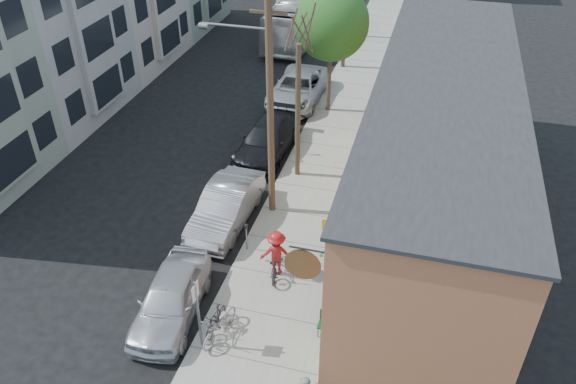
% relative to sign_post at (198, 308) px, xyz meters
% --- Properties ---
extents(ground, '(120.00, 120.00, 0.00)m').
position_rel_sign_post_xyz_m(ground, '(-2.35, 3.81, -1.83)').
color(ground, black).
extents(sidewalk, '(4.50, 58.00, 0.15)m').
position_rel_sign_post_xyz_m(sidewalk, '(1.90, 14.81, -1.76)').
color(sidewalk, gray).
rests_on(sidewalk, ground).
extents(cafe_building, '(6.60, 20.20, 6.61)m').
position_rel_sign_post_xyz_m(cafe_building, '(6.64, 8.81, 1.47)').
color(cafe_building, '#B36842').
rests_on(cafe_building, ground).
extents(apartment_row, '(6.30, 32.00, 9.00)m').
position_rel_sign_post_xyz_m(apartment_row, '(-14.20, 17.81, 2.67)').
color(apartment_row, gray).
rests_on(apartment_row, ground).
extents(sign_post, '(0.07, 0.45, 2.80)m').
position_rel_sign_post_xyz_m(sign_post, '(0.00, 0.00, 0.00)').
color(sign_post, slate).
rests_on(sign_post, sidewalk).
extents(parking_meter_near, '(0.14, 0.14, 1.24)m').
position_rel_sign_post_xyz_m(parking_meter_near, '(-0.10, 4.93, -0.85)').
color(parking_meter_near, slate).
rests_on(parking_meter_near, sidewalk).
extents(parking_meter_far, '(0.14, 0.14, 1.24)m').
position_rel_sign_post_xyz_m(parking_meter_far, '(-0.10, 12.59, -0.85)').
color(parking_meter_far, slate).
rests_on(parking_meter_far, sidewalk).
extents(utility_pole_near, '(3.57, 0.28, 10.00)m').
position_rel_sign_post_xyz_m(utility_pole_near, '(0.04, 7.78, 3.58)').
color(utility_pole_near, '#503A28').
rests_on(utility_pole_near, sidewalk).
extents(tree_bare, '(0.24, 0.24, 6.43)m').
position_rel_sign_post_xyz_m(tree_bare, '(0.45, 10.80, 1.53)').
color(tree_bare, '#44392C').
rests_on(tree_bare, sidewalk).
extents(tree_leafy_mid, '(4.01, 4.01, 7.06)m').
position_rel_sign_post_xyz_m(tree_leafy_mid, '(0.45, 17.88, 3.36)').
color(tree_leafy_mid, '#44392C').
rests_on(tree_leafy_mid, sidewalk).
extents(patio_chair_a, '(0.53, 0.53, 0.88)m').
position_rel_sign_post_xyz_m(patio_chair_a, '(3.83, 2.18, -1.24)').
color(patio_chair_a, '#124218').
rests_on(patio_chair_a, sidewalk).
extents(patio_chair_b, '(0.51, 0.51, 0.88)m').
position_rel_sign_post_xyz_m(patio_chair_b, '(3.80, 1.50, -1.24)').
color(patio_chair_b, '#124218').
rests_on(patio_chair_b, sidewalk).
extents(patron_green, '(0.86, 1.03, 1.93)m').
position_rel_sign_post_xyz_m(patron_green, '(3.34, 4.24, -0.72)').
color(patron_green, '#29684B').
rests_on(patron_green, sidewalk).
extents(cyclist, '(1.37, 1.00, 1.90)m').
position_rel_sign_post_xyz_m(cyclist, '(1.41, 3.95, -0.73)').
color(cyclist, maroon).
rests_on(cyclist, sidewalk).
extents(cyclist_bike, '(0.97, 2.04, 1.03)m').
position_rel_sign_post_xyz_m(cyclist_bike, '(1.41, 3.95, -1.17)').
color(cyclist_bike, black).
rests_on(cyclist_bike, sidewalk).
extents(parked_bike_a, '(0.55, 1.55, 0.91)m').
position_rel_sign_post_xyz_m(parked_bike_a, '(0.22, 0.72, -1.23)').
color(parked_bike_a, black).
rests_on(parked_bike_a, sidewalk).
extents(parked_bike_b, '(1.06, 2.03, 1.02)m').
position_rel_sign_post_xyz_m(parked_bike_b, '(0.46, 0.52, -1.17)').
color(parked_bike_b, gray).
rests_on(parked_bike_b, sidewalk).
extents(car_0, '(2.36, 4.89, 1.61)m').
position_rel_sign_post_xyz_m(car_0, '(-1.55, 1.09, -1.03)').
color(car_0, '#B5B6BE').
rests_on(car_0, ground).
extents(car_1, '(1.95, 5.21, 1.70)m').
position_rel_sign_post_xyz_m(car_1, '(-1.55, 6.53, -0.98)').
color(car_1, '#97989E').
rests_on(car_1, ground).
extents(car_2, '(2.48, 5.64, 1.61)m').
position_rel_sign_post_xyz_m(car_2, '(-1.55, 12.47, -1.03)').
color(car_2, black).
rests_on(car_2, ground).
extents(car_3, '(2.94, 6.14, 1.69)m').
position_rel_sign_post_xyz_m(car_3, '(-1.55, 18.79, -0.99)').
color(car_3, '#A8ABB0').
rests_on(car_3, ground).
extents(bus, '(3.12, 11.97, 3.31)m').
position_rel_sign_post_xyz_m(bus, '(-4.13, 29.99, -0.18)').
color(bus, silver).
rests_on(bus, ground).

